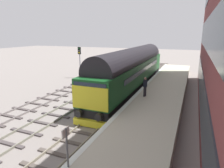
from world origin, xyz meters
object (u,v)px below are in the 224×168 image
Objects in this scene: signal_post_mid at (80,58)px; platform_number_sign at (66,141)px; diesel_locomotive at (133,68)px; waiting_passenger at (145,85)px.

signal_post_mid is 2.61× the size of platform_number_sign.
platform_number_sign is at bearing -82.99° from diesel_locomotive.
signal_post_mid is (-8.67, 3.34, 0.32)m from diesel_locomotive.
signal_post_mid is 2.65× the size of waiting_passenger.
signal_post_mid is 21.21m from platform_number_sign.
platform_number_sign is (1.85, -15.06, -0.36)m from diesel_locomotive.
diesel_locomotive is 11.97× the size of platform_number_sign.
signal_post_mid reaches higher than platform_number_sign.
platform_number_sign reaches higher than waiting_passenger.
platform_number_sign is at bearing -60.26° from signal_post_mid.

